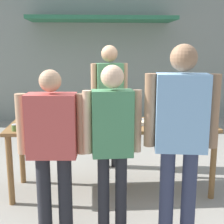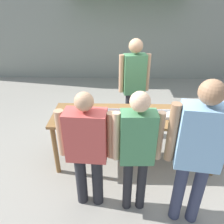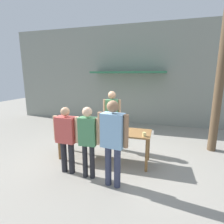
{
  "view_description": "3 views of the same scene",
  "coord_description": "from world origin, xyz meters",
  "px_view_note": "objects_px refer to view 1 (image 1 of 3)",
  "views": [
    {
      "loc": [
        -0.24,
        -3.69,
        1.78
      ],
      "look_at": [
        0.0,
        0.0,
        1.01
      ],
      "focal_mm": 50.0,
      "sensor_mm": 36.0,
      "label": 1
    },
    {
      "loc": [
        -0.28,
        -2.82,
        2.47
      ],
      "look_at": [
        -0.35,
        -0.01,
        0.91
      ],
      "focal_mm": 35.0,
      "sensor_mm": 36.0,
      "label": 2
    },
    {
      "loc": [
        1.43,
        -4.22,
        2.29
      ],
      "look_at": [
        0.01,
        0.79,
        1.18
      ],
      "focal_mm": 28.0,
      "sensor_mm": 36.0,
      "label": 3
    }
  ],
  "objects_px": {
    "condiment_jar_ketchup": "(24,128)",
    "person_customer_waiting_in_line": "(112,135)",
    "person_server_behind_table": "(110,95)",
    "food_tray_buns": "(140,122)",
    "beer_cup": "(207,123)",
    "person_customer_holding_hotdog": "(52,139)",
    "person_customer_with_cup": "(181,128)",
    "food_tray_sausages": "(83,124)",
    "condiment_jar_mustard": "(15,128)"
  },
  "relations": [
    {
      "from": "condiment_jar_ketchup",
      "to": "person_customer_with_cup",
      "type": "relative_size",
      "value": 0.04
    },
    {
      "from": "condiment_jar_mustard",
      "to": "condiment_jar_ketchup",
      "type": "xyz_separation_m",
      "value": [
        0.1,
        -0.01,
        0.0
      ]
    },
    {
      "from": "food_tray_sausages",
      "to": "condiment_jar_ketchup",
      "type": "bearing_deg",
      "value": -159.34
    },
    {
      "from": "person_server_behind_table",
      "to": "person_customer_with_cup",
      "type": "bearing_deg",
      "value": -83.39
    },
    {
      "from": "food_tray_buns",
      "to": "person_customer_waiting_in_line",
      "type": "distance_m",
      "value": 0.97
    },
    {
      "from": "beer_cup",
      "to": "person_customer_holding_hotdog",
      "type": "relative_size",
      "value": 0.06
    },
    {
      "from": "person_server_behind_table",
      "to": "person_customer_waiting_in_line",
      "type": "bearing_deg",
      "value": -101.93
    },
    {
      "from": "person_customer_holding_hotdog",
      "to": "beer_cup",
      "type": "bearing_deg",
      "value": -157.66
    },
    {
      "from": "food_tray_sausages",
      "to": "person_customer_with_cup",
      "type": "xyz_separation_m",
      "value": [
        0.9,
        -1.03,
        0.2
      ]
    },
    {
      "from": "beer_cup",
      "to": "person_server_behind_table",
      "type": "distance_m",
      "value": 1.51
    },
    {
      "from": "food_tray_sausages",
      "to": "person_server_behind_table",
      "type": "xyz_separation_m",
      "value": [
        0.37,
        0.81,
        0.23
      ]
    },
    {
      "from": "food_tray_buns",
      "to": "condiment_jar_ketchup",
      "type": "xyz_separation_m",
      "value": [
        -1.35,
        -0.24,
        0.02
      ]
    },
    {
      "from": "food_tray_buns",
      "to": "condiment_jar_mustard",
      "type": "distance_m",
      "value": 1.47
    },
    {
      "from": "person_customer_waiting_in_line",
      "to": "person_customer_with_cup",
      "type": "bearing_deg",
      "value": 164.19
    },
    {
      "from": "person_server_behind_table",
      "to": "person_customer_with_cup",
      "type": "xyz_separation_m",
      "value": [
        0.53,
        -1.84,
        -0.03
      ]
    },
    {
      "from": "condiment_jar_ketchup",
      "to": "person_customer_waiting_in_line",
      "type": "bearing_deg",
      "value": -33.92
    },
    {
      "from": "beer_cup",
      "to": "person_customer_with_cup",
      "type": "height_order",
      "value": "person_customer_with_cup"
    },
    {
      "from": "person_customer_holding_hotdog",
      "to": "person_customer_waiting_in_line",
      "type": "height_order",
      "value": "person_customer_waiting_in_line"
    },
    {
      "from": "condiment_jar_ketchup",
      "to": "person_server_behind_table",
      "type": "height_order",
      "value": "person_server_behind_table"
    },
    {
      "from": "food_tray_buns",
      "to": "condiment_jar_ketchup",
      "type": "bearing_deg",
      "value": -169.74
    },
    {
      "from": "food_tray_sausages",
      "to": "person_customer_holding_hotdog",
      "type": "bearing_deg",
      "value": -107.93
    },
    {
      "from": "condiment_jar_ketchup",
      "to": "person_server_behind_table",
      "type": "bearing_deg",
      "value": 45.87
    },
    {
      "from": "food_tray_sausages",
      "to": "person_customer_with_cup",
      "type": "height_order",
      "value": "person_customer_with_cup"
    },
    {
      "from": "beer_cup",
      "to": "person_customer_with_cup",
      "type": "relative_size",
      "value": 0.06
    },
    {
      "from": "food_tray_sausages",
      "to": "beer_cup",
      "type": "bearing_deg",
      "value": -8.93
    },
    {
      "from": "condiment_jar_ketchup",
      "to": "person_server_behind_table",
      "type": "relative_size",
      "value": 0.04
    },
    {
      "from": "condiment_jar_ketchup",
      "to": "person_customer_holding_hotdog",
      "type": "bearing_deg",
      "value": -55.92
    },
    {
      "from": "condiment_jar_ketchup",
      "to": "person_customer_waiting_in_line",
      "type": "distance_m",
      "value": 1.15
    },
    {
      "from": "condiment_jar_mustard",
      "to": "person_server_behind_table",
      "type": "relative_size",
      "value": 0.04
    },
    {
      "from": "person_customer_waiting_in_line",
      "to": "condiment_jar_ketchup",
      "type": "bearing_deg",
      "value": -36.03
    },
    {
      "from": "condiment_jar_ketchup",
      "to": "condiment_jar_mustard",
      "type": "bearing_deg",
      "value": 175.07
    },
    {
      "from": "food_tray_buns",
      "to": "beer_cup",
      "type": "height_order",
      "value": "beer_cup"
    },
    {
      "from": "person_customer_holding_hotdog",
      "to": "person_customer_with_cup",
      "type": "bearing_deg",
      "value": 173.0
    },
    {
      "from": "person_customer_holding_hotdog",
      "to": "person_server_behind_table",
      "type": "bearing_deg",
      "value": -107.86
    },
    {
      "from": "condiment_jar_mustard",
      "to": "condiment_jar_ketchup",
      "type": "bearing_deg",
      "value": -4.93
    },
    {
      "from": "food_tray_sausages",
      "to": "condiment_jar_ketchup",
      "type": "height_order",
      "value": "condiment_jar_ketchup"
    },
    {
      "from": "person_customer_holding_hotdog",
      "to": "food_tray_sausages",
      "type": "bearing_deg",
      "value": -104.45
    },
    {
      "from": "beer_cup",
      "to": "person_customer_waiting_in_line",
      "type": "relative_size",
      "value": 0.06
    },
    {
      "from": "condiment_jar_ketchup",
      "to": "food_tray_sausages",
      "type": "bearing_deg",
      "value": 20.66
    },
    {
      "from": "food_tray_sausages",
      "to": "person_customer_holding_hotdog",
      "type": "xyz_separation_m",
      "value": [
        -0.26,
        -0.81,
        0.05
      ]
    },
    {
      "from": "food_tray_buns",
      "to": "person_customer_waiting_in_line",
      "type": "bearing_deg",
      "value": -114.38
    },
    {
      "from": "beer_cup",
      "to": "person_customer_holding_hotdog",
      "type": "bearing_deg",
      "value": -161.14
    },
    {
      "from": "food_tray_buns",
      "to": "person_customer_holding_hotdog",
      "type": "bearing_deg",
      "value": -139.83
    },
    {
      "from": "food_tray_buns",
      "to": "person_server_behind_table",
      "type": "bearing_deg",
      "value": 112.38
    },
    {
      "from": "person_server_behind_table",
      "to": "food_tray_buns",
      "type": "bearing_deg",
      "value": -77.22
    },
    {
      "from": "condiment_jar_mustard",
      "to": "food_tray_buns",
      "type": "bearing_deg",
      "value": 9.22
    },
    {
      "from": "condiment_jar_ketchup",
      "to": "person_customer_holding_hotdog",
      "type": "height_order",
      "value": "person_customer_holding_hotdog"
    },
    {
      "from": "food_tray_buns",
      "to": "condiment_jar_ketchup",
      "type": "height_order",
      "value": "condiment_jar_ketchup"
    },
    {
      "from": "person_server_behind_table",
      "to": "food_tray_sausages",
      "type": "bearing_deg",
      "value": -124.24
    },
    {
      "from": "person_customer_with_cup",
      "to": "person_customer_waiting_in_line",
      "type": "xyz_separation_m",
      "value": [
        -0.6,
        0.15,
        -0.1
      ]
    }
  ]
}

